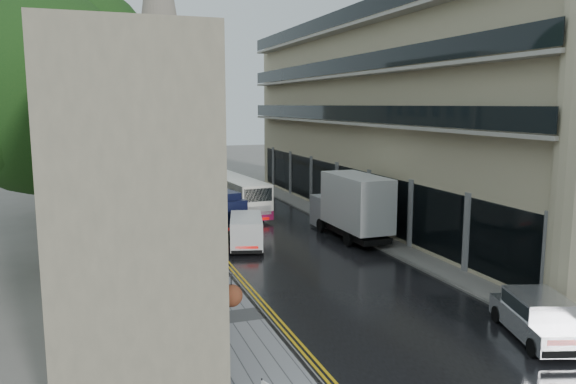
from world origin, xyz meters
TOP-DOWN VIEW (x-y plane):
  - road at (0.00, 27.50)m, footprint 9.00×85.00m
  - left_sidewalk at (-5.85, 27.50)m, footprint 2.70×85.00m
  - right_sidewalk at (5.40, 27.50)m, footprint 1.80×85.00m
  - old_shop_row at (-9.45, 30.00)m, footprint 4.50×56.00m
  - modern_block at (10.30, 26.00)m, footprint 8.00×40.00m
  - church_spire at (0.50, 82.00)m, footprint 6.40×6.40m
  - tree_near at (-12.50, 20.00)m, footprint 10.56×10.56m
  - tree_far at (-12.20, 33.00)m, footprint 9.24×9.24m
  - cream_bus at (-1.25, 28.74)m, footprint 3.08×9.92m
  - white_lorry at (3.17, 19.52)m, footprint 2.34×7.51m
  - silver_hatchback at (2.65, 4.58)m, footprint 2.98×4.50m
  - white_van at (-3.54, 19.91)m, footprint 2.71×4.38m
  - navy_van at (-3.73, 24.18)m, footprint 3.11×5.65m
  - pedestrian at (-6.47, 22.04)m, footprint 0.74×0.62m
  - lamp_post_near at (-5.31, 17.72)m, footprint 0.85×0.23m
  - lamp_post_far at (-5.11, 37.37)m, footprint 0.81×0.39m

SIDE VIEW (x-z plane):
  - road at x=0.00m, z-range 0.00..0.02m
  - left_sidewalk at x=-5.85m, z-range 0.00..0.12m
  - right_sidewalk at x=5.40m, z-range 0.00..0.12m
  - silver_hatchback at x=2.65m, z-range 0.02..1.57m
  - white_van at x=-3.54m, z-range 0.02..1.86m
  - pedestrian at x=-6.47m, z-range 0.12..1.84m
  - cream_bus at x=-1.25m, z-range 0.02..2.68m
  - navy_van at x=-3.73m, z-range 0.02..2.75m
  - white_lorry at x=3.17m, z-range 0.02..3.95m
  - lamp_post_far at x=-5.11m, z-range 0.12..7.14m
  - lamp_post_near at x=-5.31m, z-range 0.12..7.59m
  - old_shop_row at x=-9.45m, z-range 0.00..12.00m
  - tree_far at x=-12.20m, z-range 0.00..12.46m
  - tree_near at x=-12.50m, z-range 0.00..13.89m
  - modern_block at x=10.30m, z-range 0.00..14.00m
  - church_spire at x=0.50m, z-range 0.00..40.00m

